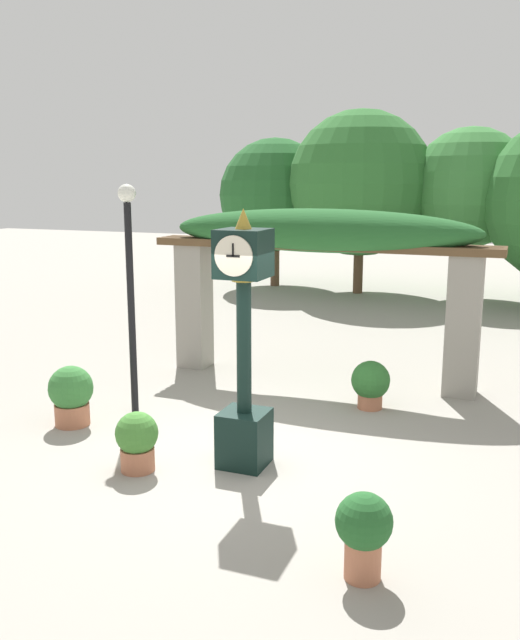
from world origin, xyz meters
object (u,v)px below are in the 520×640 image
(potted_plant_near_right, at_px, (137,440))
(lamp_post, at_px, (130,273))
(pedestal_clock, at_px, (244,351))
(potted_plant_far_left, at_px, (364,530))
(potted_plant_far_right, at_px, (71,394))
(potted_plant_near_left, at_px, (371,383))

(potted_plant_near_right, relative_size, lamp_post, 0.22)
(pedestal_clock, distance_m, potted_plant_far_left, 2.71)
(potted_plant_far_right, height_order, lamp_post, lamp_post)
(potted_plant_near_right, xyz_separation_m, potted_plant_far_right, (-1.61, 0.96, 0.07))
(potted_plant_far_left, relative_size, potted_plant_far_right, 0.92)
(potted_plant_far_right, distance_m, lamp_post, 1.83)
(pedestal_clock, height_order, potted_plant_far_right, pedestal_clock)
(potted_plant_near_left, bearing_deg, potted_plant_far_right, -149.36)
(potted_plant_near_left, height_order, potted_plant_far_left, potted_plant_far_left)
(potted_plant_near_right, height_order, potted_plant_far_right, potted_plant_far_right)
(potted_plant_near_right, xyz_separation_m, lamp_post, (-1.08, 1.70, 1.65))
(pedestal_clock, xyz_separation_m, lamp_post, (-2.16, 1.10, 0.65))
(pedestal_clock, bearing_deg, potted_plant_far_left, -44.40)
(potted_plant_far_left, bearing_deg, lamp_post, 144.10)
(potted_plant_near_left, relative_size, lamp_post, 0.22)
(potted_plant_far_right, bearing_deg, pedestal_clock, -7.64)
(potted_plant_near_right, bearing_deg, pedestal_clock, 28.74)
(lamp_post, bearing_deg, potted_plant_far_left, -35.90)
(pedestal_clock, xyz_separation_m, potted_plant_near_right, (-1.08, -0.59, -1.01))
(potted_plant_far_right, bearing_deg, potted_plant_far_left, -25.36)
(potted_plant_near_left, xyz_separation_m, potted_plant_near_right, (-2.03, -3.11, -0.01))
(potted_plant_near_right, distance_m, lamp_post, 2.60)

